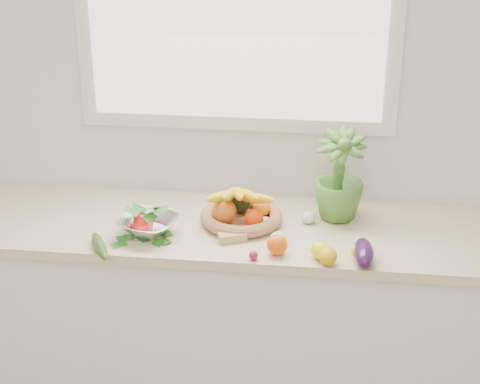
# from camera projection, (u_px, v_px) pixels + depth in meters

# --- Properties ---
(back_wall) EXTENTS (4.50, 0.02, 2.70)m
(back_wall) POSITION_uv_depth(u_px,v_px,m) (237.00, 93.00, 3.02)
(back_wall) COLOR white
(back_wall) RESTS_ON ground
(counter_cabinet) EXTENTS (2.20, 0.58, 0.86)m
(counter_cabinet) POSITION_uv_depth(u_px,v_px,m) (229.00, 323.00, 3.12)
(counter_cabinet) COLOR silver
(counter_cabinet) RESTS_ON ground
(countertop) EXTENTS (2.24, 0.62, 0.04)m
(countertop) POSITION_uv_depth(u_px,v_px,m) (228.00, 228.00, 2.94)
(countertop) COLOR beige
(countertop) RESTS_ON counter_cabinet
(orange_loose) EXTENTS (0.10, 0.10, 0.08)m
(orange_loose) POSITION_uv_depth(u_px,v_px,m) (277.00, 245.00, 2.69)
(orange_loose) COLOR #FF5908
(orange_loose) RESTS_ON countertop
(lemon_a) EXTENTS (0.07, 0.08, 0.07)m
(lemon_a) POSITION_uv_depth(u_px,v_px,m) (328.00, 256.00, 2.62)
(lemon_a) COLOR #E5AA0C
(lemon_a) RESTS_ON countertop
(lemon_b) EXTENTS (0.11, 0.11, 0.07)m
(lemon_b) POSITION_uv_depth(u_px,v_px,m) (362.00, 252.00, 2.65)
(lemon_b) COLOR gold
(lemon_b) RESTS_ON countertop
(lemon_c) EXTENTS (0.09, 0.10, 0.06)m
(lemon_c) POSITION_uv_depth(u_px,v_px,m) (319.00, 250.00, 2.66)
(lemon_c) COLOR #FCF30D
(lemon_c) RESTS_ON countertop
(apple) EXTENTS (0.09, 0.09, 0.09)m
(apple) POSITION_uv_depth(u_px,v_px,m) (142.00, 224.00, 2.83)
(apple) COLOR red
(apple) RESTS_ON countertop
(ginger) EXTENTS (0.11, 0.08, 0.03)m
(ginger) POSITION_uv_depth(u_px,v_px,m) (232.00, 237.00, 2.79)
(ginger) COLOR tan
(ginger) RESTS_ON countertop
(garlic_a) EXTENTS (0.06, 0.06, 0.04)m
(garlic_a) POSITION_uv_depth(u_px,v_px,m) (265.00, 222.00, 2.90)
(garlic_a) COLOR silver
(garlic_a) RESTS_ON countertop
(garlic_b) EXTENTS (0.07, 0.07, 0.05)m
(garlic_b) POSITION_uv_depth(u_px,v_px,m) (308.00, 218.00, 2.93)
(garlic_b) COLOR silver
(garlic_b) RESTS_ON countertop
(garlic_c) EXTENTS (0.07, 0.07, 0.05)m
(garlic_c) POSITION_uv_depth(u_px,v_px,m) (278.00, 238.00, 2.77)
(garlic_c) COLOR beige
(garlic_c) RESTS_ON countertop
(eggplant) EXTENTS (0.08, 0.19, 0.08)m
(eggplant) POSITION_uv_depth(u_px,v_px,m) (364.00, 253.00, 2.63)
(eggplant) COLOR #2C0F38
(eggplant) RESTS_ON countertop
(cucumber) EXTENTS (0.14, 0.21, 0.04)m
(cucumber) POSITION_uv_depth(u_px,v_px,m) (100.00, 246.00, 2.72)
(cucumber) COLOR #265118
(cucumber) RESTS_ON countertop
(radish) EXTENTS (0.04, 0.04, 0.03)m
(radish) POSITION_uv_depth(u_px,v_px,m) (254.00, 255.00, 2.66)
(radish) COLOR #B61644
(radish) RESTS_ON countertop
(potted_herb) EXTENTS (0.23, 0.23, 0.36)m
(potted_herb) POSITION_uv_depth(u_px,v_px,m) (339.00, 174.00, 2.90)
(potted_herb) COLOR #49812F
(potted_herb) RESTS_ON countertop
(fruit_basket) EXTENTS (0.39, 0.39, 0.18)m
(fruit_basket) POSITION_uv_depth(u_px,v_px,m) (240.00, 212.00, 2.92)
(fruit_basket) COLOR #B1874E
(fruit_basket) RESTS_ON countertop
(colander_with_spinach) EXTENTS (0.28, 0.28, 0.12)m
(colander_with_spinach) POSITION_uv_depth(u_px,v_px,m) (148.00, 221.00, 2.82)
(colander_with_spinach) COLOR white
(colander_with_spinach) RESTS_ON countertop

